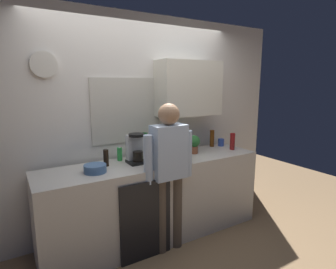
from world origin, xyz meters
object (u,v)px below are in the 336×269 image
(bottle_clear_soda, at_px, (176,141))
(person_at_sink, at_px, (169,166))
(bottle_dark_sauce, at_px, (106,158))
(bottle_green_wine, at_px, (145,145))
(bottle_red_vinegar, at_px, (232,141))
(storage_canister, at_px, (179,153))
(mixing_bowl, at_px, (95,168))
(potted_plant, at_px, (194,143))
(bottle_olive_oil, at_px, (178,147))
(cup_blue_mug, at_px, (221,142))
(bottle_amber_beer, at_px, (212,138))
(dish_soap, at_px, (120,154))
(coffee_maker, at_px, (136,150))

(bottle_clear_soda, height_order, person_at_sink, person_at_sink)
(bottle_dark_sauce, bearing_deg, bottle_green_wine, 9.52)
(bottle_red_vinegar, height_order, storage_canister, bottle_red_vinegar)
(mixing_bowl, bearing_deg, person_at_sink, -19.16)
(mixing_bowl, distance_m, storage_canister, 0.94)
(bottle_red_vinegar, xyz_separation_m, person_at_sink, (-1.13, -0.24, -0.09))
(bottle_clear_soda, distance_m, bottle_red_vinegar, 0.76)
(bottle_clear_soda, xyz_separation_m, person_at_sink, (-0.42, -0.53, -0.12))
(mixing_bowl, xyz_separation_m, potted_plant, (1.28, 0.10, 0.09))
(bottle_olive_oil, distance_m, mixing_bowl, 1.01)
(bottle_dark_sauce, xyz_separation_m, mixing_bowl, (-0.16, -0.15, -0.05))
(cup_blue_mug, bearing_deg, mixing_bowl, -172.75)
(bottle_amber_beer, distance_m, potted_plant, 0.47)
(bottle_dark_sauce, xyz_separation_m, storage_canister, (0.77, -0.22, -0.01))
(bottle_clear_soda, xyz_separation_m, dish_soap, (-0.76, -0.02, -0.06))
(potted_plant, bearing_deg, person_at_sink, -149.12)
(bottle_green_wine, height_order, bottle_dark_sauce, bottle_green_wine)
(bottle_clear_soda, height_order, dish_soap, bottle_clear_soda)
(bottle_olive_oil, distance_m, cup_blue_mug, 0.87)
(bottle_green_wine, relative_size, bottle_red_vinegar, 1.36)
(bottle_amber_beer, height_order, bottle_red_vinegar, bottle_amber_beer)
(dish_soap, bearing_deg, bottle_olive_oil, -19.03)
(bottle_red_vinegar, relative_size, potted_plant, 0.96)
(mixing_bowl, bearing_deg, bottle_clear_soda, 14.31)
(coffee_maker, bearing_deg, person_at_sink, -58.54)
(bottle_clear_soda, bearing_deg, potted_plant, -51.13)
(bottle_red_vinegar, distance_m, storage_canister, 0.90)
(mixing_bowl, relative_size, person_at_sink, 0.14)
(mixing_bowl, bearing_deg, potted_plant, 4.43)
(storage_canister, bearing_deg, potted_plant, 26.96)
(coffee_maker, relative_size, bottle_clear_soda, 1.18)
(coffee_maker, distance_m, bottle_dark_sauce, 0.33)
(cup_blue_mug, bearing_deg, coffee_maker, -174.59)
(potted_plant, bearing_deg, cup_blue_mug, 13.42)
(mixing_bowl, xyz_separation_m, storage_canister, (0.94, -0.07, 0.04))
(bottle_red_vinegar, distance_m, potted_plant, 0.56)
(bottle_dark_sauce, distance_m, potted_plant, 1.12)
(mixing_bowl, bearing_deg, dish_soap, 36.73)
(storage_canister, bearing_deg, dish_soap, 148.98)
(coffee_maker, xyz_separation_m, cup_blue_mug, (1.36, 0.13, -0.10))
(coffee_maker, distance_m, storage_canister, 0.49)
(storage_canister, bearing_deg, bottle_amber_beer, 24.07)
(coffee_maker, bearing_deg, bottle_green_wine, 35.71)
(potted_plant, bearing_deg, bottle_olive_oil, -169.43)
(bottle_olive_oil, bearing_deg, bottle_dark_sauce, 173.45)
(bottle_green_wine, bearing_deg, coffee_maker, -144.29)
(dish_soap, bearing_deg, coffee_maker, -52.40)
(bottle_green_wine, bearing_deg, bottle_amber_beer, 2.41)
(coffee_maker, relative_size, bottle_green_wine, 1.10)
(bottle_dark_sauce, height_order, mixing_bowl, bottle_dark_sauce)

